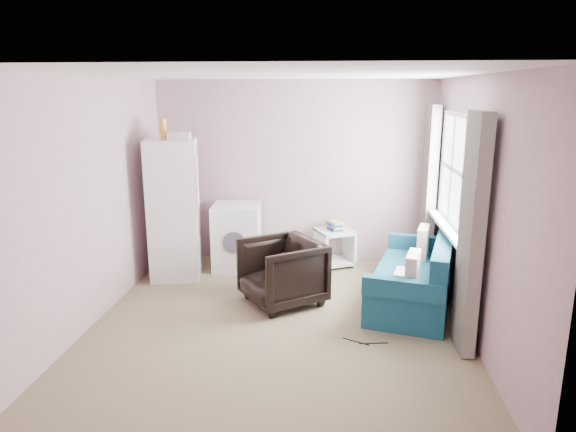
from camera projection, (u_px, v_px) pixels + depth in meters
The scene contains 8 objects.
room at pixel (280, 205), 5.06m from camera, with size 3.84×4.24×2.54m.
armchair at pixel (282, 269), 5.76m from camera, with size 0.79×0.74×0.81m, color black.
fridge at pixel (174, 208), 6.50m from camera, with size 0.72×0.72×2.02m.
washing_machine at pixel (237, 235), 6.93m from camera, with size 0.66×0.66×0.88m.
side_table at pixel (335, 245), 7.04m from camera, with size 0.61×0.61×0.63m.
sofa at pixel (418, 279), 5.77m from camera, with size 1.23×1.93×0.80m.
window_dressing at pixel (447, 208), 5.61m from camera, with size 0.17×2.62×2.18m.
floor_cables at pixel (365, 342), 4.91m from camera, with size 0.43×0.13×0.01m.
Camera 1 is at (0.55, -4.91, 2.35)m, focal length 32.00 mm.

